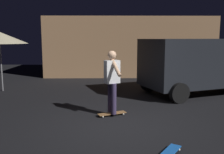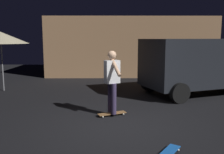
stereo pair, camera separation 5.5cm
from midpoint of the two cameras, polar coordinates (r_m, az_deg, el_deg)
name	(u,v)px [view 1 (the left image)]	position (r m, az deg, el deg)	size (l,w,h in m)	color
ground_plane	(119,125)	(6.22, 1.34, -10.69)	(28.00, 28.00, 0.00)	black
low_building	(127,46)	(15.31, 3.37, 6.92)	(9.01, 4.44, 3.16)	#AD7F56
parked_van	(204,62)	(10.15, 19.66, 3.10)	(4.97, 3.48, 2.03)	black
skateboard_ridden	(112,114)	(6.93, -0.23, -8.16)	(0.80, 0.49, 0.07)	olive
skateboard_spare	(169,153)	(4.81, 12.20, -16.27)	(0.61, 0.76, 0.07)	#1959B2
skater	(112,77)	(6.71, -0.24, -0.11)	(0.47, 0.94, 1.67)	#382D4C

